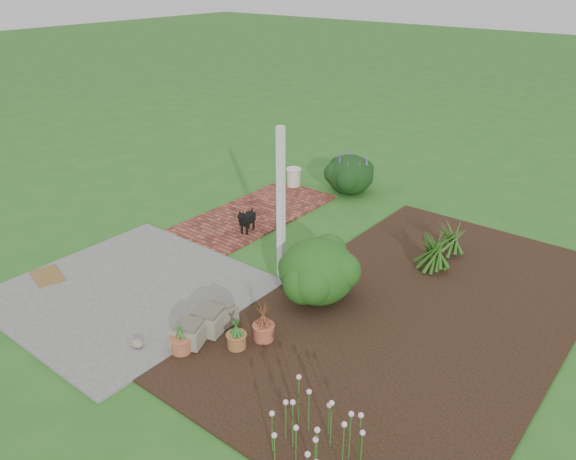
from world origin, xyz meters
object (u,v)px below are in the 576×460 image
Objects in this scene: stone_trough_near at (189,334)px; cream_ceramic_urn at (294,177)px; evergreen_shrub at (318,269)px; black_dog at (246,219)px.

cream_ceramic_urn is (-2.52, 5.47, 0.07)m from stone_trough_near.
stone_trough_near is at bearing -65.24° from cream_ceramic_urn.
stone_trough_near is at bearing -108.88° from evergreen_shrub.
evergreen_shrub is at bearing -47.65° from cream_ceramic_urn.
black_dog is at bearing 156.76° from evergreen_shrub.
cream_ceramic_urn is 0.35× the size of evergreen_shrub.
evergreen_shrub is (0.67, 1.96, 0.35)m from stone_trough_near.
cream_ceramic_urn is (-0.83, 2.49, -0.07)m from black_dog.
stone_trough_near is at bearing -74.40° from black_dog.
stone_trough_near is 0.98× the size of cream_ceramic_urn.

